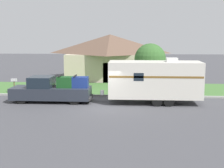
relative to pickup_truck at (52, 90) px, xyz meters
The scene contains 8 objects.
ground_plane 4.39m from the pickup_truck, 21.31° to the right, with size 120.00×120.00×0.00m, color #47474C.
curb_strip 4.64m from the pickup_truck, 28.60° to the left, with size 80.00×0.30×0.14m.
lawn_strip 7.13m from the pickup_truck, 55.51° to the left, with size 80.00×7.00×0.03m.
house_across_street 13.84m from the pickup_truck, 75.27° to the left, with size 9.99×8.03×5.04m.
pickup_truck is the anchor object (origin of this frame).
travel_trailer 7.74m from the pickup_truck, ahead, with size 7.88×2.38×3.36m.
mailbox 5.12m from the pickup_truck, 142.83° to the left, with size 0.48×0.20×1.28m.
tree_in_yard 9.12m from the pickup_truck, 31.35° to the left, with size 2.75×2.75×4.27m.
Camera 1 is at (1.94, -21.18, 5.03)m, focal length 50.00 mm.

